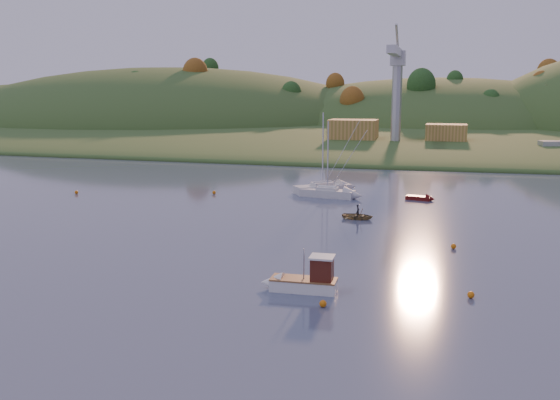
% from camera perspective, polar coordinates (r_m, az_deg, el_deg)
% --- Properties ---
extents(far_shore, '(620.00, 220.00, 1.50)m').
position_cam_1_polar(far_shore, '(253.13, 12.01, 6.76)').
color(far_shore, '#2C471C').
rests_on(far_shore, ground).
extents(shore_slope, '(640.00, 150.00, 7.00)m').
position_cam_1_polar(shore_slope, '(188.39, 10.95, 5.65)').
color(shore_slope, '#2C471C').
rests_on(shore_slope, ground).
extents(hill_left_far, '(120.00, 100.00, 32.00)m').
position_cam_1_polar(hill_left_far, '(294.06, -21.32, 6.75)').
color(hill_left_far, '#2C471C').
rests_on(hill_left_far, ground).
extents(hill_left, '(170.00, 140.00, 44.00)m').
position_cam_1_polar(hill_left, '(245.49, -10.01, 6.72)').
color(hill_left, '#2C471C').
rests_on(hill_left, ground).
extents(hill_center, '(140.00, 120.00, 36.00)m').
position_cam_1_polar(hill_center, '(232.85, 14.22, 6.38)').
color(hill_center, '#2C471C').
rests_on(hill_center, ground).
extents(hillside_trees, '(280.00, 50.00, 32.00)m').
position_cam_1_polar(hillside_trees, '(208.29, 11.35, 6.06)').
color(hillside_trees, '#1D4117').
rests_on(hillside_trees, ground).
extents(wharf, '(42.00, 16.00, 2.40)m').
position_cam_1_polar(wharf, '(145.22, 11.72, 4.76)').
color(wharf, slate).
rests_on(wharf, ground).
extents(shed_west, '(11.00, 8.00, 4.80)m').
position_cam_1_polar(shed_west, '(147.20, 6.71, 6.38)').
color(shed_west, olive).
rests_on(shed_west, wharf).
extents(shed_east, '(9.00, 7.00, 4.00)m').
position_cam_1_polar(shed_east, '(146.73, 14.95, 5.93)').
color(shed_east, olive).
rests_on(shed_east, wharf).
extents(dock_crane, '(3.20, 28.00, 20.30)m').
position_cam_1_polar(dock_crane, '(141.21, 10.64, 11.14)').
color(dock_crane, '#B7B7BC').
rests_on(dock_crane, wharf).
extents(fishing_boat, '(5.71, 1.92, 3.61)m').
position_cam_1_polar(fishing_boat, '(45.95, 1.72, -7.33)').
color(fishing_boat, white).
rests_on(fishing_boat, ground).
extents(sailboat_near, '(7.85, 6.91, 11.21)m').
position_cam_1_polar(sailboat_near, '(87.93, 3.90, 1.13)').
color(sailboat_near, silver).
rests_on(sailboat_near, ground).
extents(sailboat_far, '(7.64, 3.32, 10.25)m').
position_cam_1_polar(sailboat_far, '(84.54, 4.35, 0.73)').
color(sailboat_far, silver).
rests_on(sailboat_far, ground).
extents(canoe, '(3.76, 2.86, 0.73)m').
position_cam_1_polar(canoe, '(70.87, 7.12, -1.45)').
color(canoe, '#917F50').
rests_on(canoe, ground).
extents(paddler, '(0.39, 0.55, 1.42)m').
position_cam_1_polar(paddler, '(70.81, 7.13, -1.18)').
color(paddler, black).
rests_on(paddler, ground).
extents(red_tender, '(3.94, 2.05, 1.28)m').
position_cam_1_polar(red_tender, '(84.06, 13.02, 0.15)').
color(red_tender, '#510D0B').
rests_on(red_tender, ground).
extents(work_vessel, '(14.84, 8.40, 3.61)m').
position_cam_1_polar(work_vessel, '(142.72, 23.76, 4.04)').
color(work_vessel, slate).
rests_on(work_vessel, ground).
extents(buoy_0, '(0.50, 0.50, 0.50)m').
position_cam_1_polar(buoy_0, '(46.49, 17.06, -8.29)').
color(buoy_0, orange).
rests_on(buoy_0, ground).
extents(buoy_1, '(0.50, 0.50, 0.50)m').
position_cam_1_polar(buoy_1, '(59.71, 15.58, -4.10)').
color(buoy_1, orange).
rests_on(buoy_1, ground).
extents(buoy_2, '(0.50, 0.50, 0.50)m').
position_cam_1_polar(buoy_2, '(91.29, -18.12, 0.68)').
color(buoy_2, orange).
rests_on(buoy_2, ground).
extents(buoy_3, '(0.50, 0.50, 0.50)m').
position_cam_1_polar(buoy_3, '(87.02, -6.05, 0.68)').
color(buoy_3, orange).
rests_on(buoy_3, ground).
extents(buoy_4, '(0.50, 0.50, 0.50)m').
position_cam_1_polar(buoy_4, '(42.87, 3.95, -9.44)').
color(buoy_4, orange).
rests_on(buoy_4, ground).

